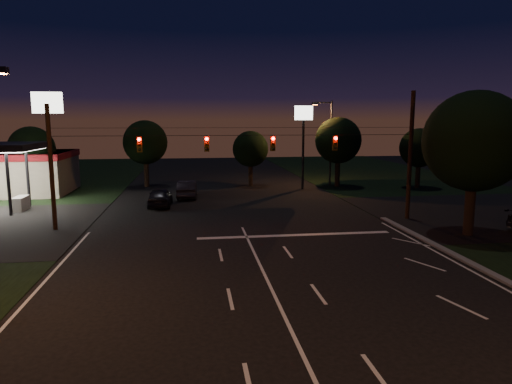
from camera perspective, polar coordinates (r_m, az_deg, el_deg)
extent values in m
plane|color=black|center=(16.99, 3.63, -15.38)|extent=(140.00, 140.00, 0.00)
cube|color=black|center=(39.46, 28.17, -2.31)|extent=(20.00, 16.00, 0.02)
cube|color=silver|center=(28.24, 4.91, -5.39)|extent=(12.00, 0.50, 0.01)
cylinder|color=black|center=(34.48, 18.34, -3.19)|extent=(0.30, 0.30, 9.00)
cylinder|color=black|center=(32.19, -23.77, -4.35)|extent=(0.28, 0.28, 8.00)
cylinder|color=black|center=(30.33, -2.01, 7.09)|extent=(24.00, 0.03, 0.03)
cylinder|color=black|center=(30.32, -2.01, 8.04)|extent=(24.00, 0.02, 0.02)
cube|color=#3F3307|center=(30.37, -14.35, 5.78)|extent=(0.32, 0.26, 1.00)
sphere|color=#FF0705|center=(30.20, -14.41, 6.39)|extent=(0.22, 0.22, 0.22)
sphere|color=black|center=(30.21, -14.38, 5.77)|extent=(0.20, 0.20, 0.20)
sphere|color=black|center=(30.23, -14.36, 5.14)|extent=(0.20, 0.20, 0.20)
cube|color=#3F3307|center=(30.21, -6.18, 6.00)|extent=(0.32, 0.26, 1.00)
sphere|color=#FF0705|center=(30.03, -6.18, 6.61)|extent=(0.22, 0.22, 0.22)
sphere|color=black|center=(30.05, -6.17, 5.98)|extent=(0.20, 0.20, 0.20)
sphere|color=black|center=(30.07, -6.16, 5.35)|extent=(0.20, 0.20, 0.20)
cube|color=#3F3307|center=(30.67, 2.11, 6.09)|extent=(0.32, 0.26, 1.00)
sphere|color=#FF0705|center=(30.49, 2.17, 6.69)|extent=(0.22, 0.22, 0.22)
sphere|color=black|center=(30.51, 2.17, 6.07)|extent=(0.20, 0.20, 0.20)
sphere|color=black|center=(30.53, 2.16, 5.45)|extent=(0.20, 0.20, 0.20)
cube|color=#3F3307|center=(31.71, 9.83, 6.06)|extent=(0.32, 0.26, 1.00)
sphere|color=#FF0705|center=(31.54, 9.94, 6.64)|extent=(0.22, 0.22, 0.22)
sphere|color=black|center=(31.55, 9.92, 6.04)|extent=(0.20, 0.20, 0.20)
sphere|color=black|center=(31.57, 9.90, 5.44)|extent=(0.20, 0.20, 0.20)
cube|color=gray|center=(39.99, -27.35, -1.31)|extent=(0.80, 2.00, 1.10)
cylinder|color=black|center=(37.87, -28.54, 0.92)|extent=(0.24, 0.24, 4.80)
cylinder|color=black|center=(41.61, -26.64, 1.69)|extent=(0.24, 0.24, 4.80)
cylinder|color=black|center=(38.83, -24.21, 3.40)|extent=(0.24, 0.24, 7.50)
cube|color=white|center=(38.71, -24.64, 10.11)|extent=(2.20, 0.30, 1.60)
cylinder|color=black|center=(46.65, 5.90, 4.65)|extent=(0.24, 0.24, 7.00)
cube|color=white|center=(46.52, 5.98, 9.81)|extent=(1.80, 0.30, 1.40)
cylinder|color=black|center=(49.45, 9.32, 5.98)|extent=(0.20, 0.20, 9.00)
cylinder|color=black|center=(49.16, 8.43, 11.00)|extent=(1.80, 0.12, 0.12)
cube|color=black|center=(48.91, 7.40, 10.92)|extent=(0.60, 0.35, 0.22)
cube|color=orange|center=(48.90, 7.39, 10.78)|extent=(0.45, 0.25, 0.04)
cylinder|color=black|center=(30.59, 25.18, -1.28)|extent=(0.60, 0.60, 4.00)
sphere|color=black|center=(30.21, 25.66, 5.75)|extent=(6.00, 6.00, 6.00)
sphere|color=black|center=(30.92, 26.10, 5.44)|extent=(4.50, 4.50, 4.50)
sphere|color=black|center=(30.14, 24.37, 5.58)|extent=(4.20, 4.20, 4.20)
cylinder|color=black|center=(47.84, -26.01, 1.48)|extent=(0.49, 0.49, 3.00)
sphere|color=black|center=(47.60, -26.24, 4.85)|extent=(4.20, 4.20, 4.20)
sphere|color=black|center=(47.77, -25.63, 4.75)|extent=(3.15, 3.15, 3.15)
sphere|color=black|center=(47.93, -26.63, 4.73)|extent=(2.94, 2.94, 2.94)
cylinder|color=black|center=(49.68, -13.55, 2.54)|extent=(0.52, 0.52, 3.25)
sphere|color=black|center=(49.44, -13.68, 6.05)|extent=(4.60, 4.60, 4.60)
sphere|color=black|center=(49.75, -13.10, 5.93)|extent=(3.45, 3.45, 3.45)
sphere|color=black|center=(49.72, -14.18, 5.93)|extent=(3.22, 3.22, 3.22)
cylinder|color=black|center=(48.87, -0.70, 2.39)|extent=(0.47, 0.47, 2.75)
sphere|color=black|center=(48.64, -0.70, 5.41)|extent=(3.80, 3.80, 3.80)
sphere|color=black|center=(48.98, -0.30, 5.31)|extent=(2.85, 2.85, 2.85)
sphere|color=black|center=(48.79, -1.17, 5.32)|extent=(2.66, 2.66, 2.66)
cylinder|color=black|center=(48.87, 10.14, 2.63)|extent=(0.53, 0.53, 3.40)
sphere|color=black|center=(48.63, 10.25, 6.38)|extent=(4.80, 4.80, 4.80)
sphere|color=black|center=(49.13, 10.65, 6.22)|extent=(3.60, 3.60, 3.60)
sphere|color=black|center=(48.71, 9.62, 6.27)|extent=(3.36, 3.36, 3.36)
cylinder|color=black|center=(50.18, 19.57, 2.13)|extent=(0.48, 0.48, 2.90)
sphere|color=black|center=(49.95, 19.74, 5.23)|extent=(4.00, 4.00, 4.00)
sphere|color=black|center=(50.40, 19.98, 5.11)|extent=(3.00, 3.00, 3.00)
sphere|color=black|center=(49.95, 19.22, 5.15)|extent=(2.80, 2.80, 2.80)
imported|color=black|center=(38.12, -11.90, -0.61)|extent=(1.96, 4.56, 1.54)
imported|color=black|center=(42.03, -8.61, 0.38)|extent=(1.84, 4.78, 1.55)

